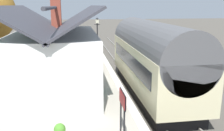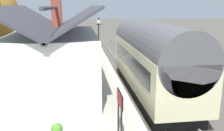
% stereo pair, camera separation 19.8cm
% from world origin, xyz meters
% --- Properties ---
extents(ground_plane, '(160.00, 160.00, 0.00)m').
position_xyz_m(ground_plane, '(0.00, 0.00, 0.00)').
color(ground_plane, '#4C473F').
extents(platform, '(32.00, 5.37, 0.95)m').
position_xyz_m(platform, '(0.00, 3.68, 0.47)').
color(platform, '#A39B8C').
rests_on(platform, ground).
extents(platform_edge_coping, '(32.00, 0.36, 0.02)m').
position_xyz_m(platform_edge_coping, '(0.00, 1.18, 0.95)').
color(platform_edge_coping, beige).
rests_on(platform_edge_coping, platform).
extents(rail_near, '(52.00, 0.08, 0.14)m').
position_xyz_m(rail_near, '(0.00, -1.62, 0.07)').
color(rail_near, gray).
rests_on(rail_near, ground).
extents(rail_far, '(52.00, 0.08, 0.14)m').
position_xyz_m(rail_far, '(0.00, -0.18, 0.07)').
color(rail_far, gray).
rests_on(rail_far, ground).
extents(train, '(10.39, 2.73, 4.32)m').
position_xyz_m(train, '(0.28, -0.90, 2.22)').
color(train, black).
rests_on(train, ground).
extents(station_building, '(7.80, 4.36, 5.31)m').
position_xyz_m(station_building, '(-0.64, 4.50, 2.53)').
color(station_building, white).
rests_on(station_building, platform).
extents(bench_by_lamp, '(1.41, 0.46, 0.88)m').
position_xyz_m(bench_by_lamp, '(6.00, 3.26, 1.42)').
color(bench_by_lamp, teal).
rests_on(bench_by_lamp, platform).
extents(bench_mid_platform, '(1.41, 0.47, 0.88)m').
position_xyz_m(bench_mid_platform, '(9.79, 3.26, 1.42)').
color(bench_mid_platform, teal).
rests_on(bench_mid_platform, platform).
extents(planter_under_sign, '(0.56, 0.56, 0.82)m').
position_xyz_m(planter_under_sign, '(11.11, 5.25, 1.35)').
color(planter_under_sign, black).
rests_on(planter_under_sign, platform).
extents(planter_edge_far, '(0.53, 0.53, 0.79)m').
position_xyz_m(planter_edge_far, '(11.36, 2.43, 1.36)').
color(planter_edge_far, gray).
rests_on(planter_edge_far, platform).
extents(planter_bench_left, '(0.52, 0.52, 0.88)m').
position_xyz_m(planter_bench_left, '(8.02, 2.51, 1.42)').
color(planter_bench_left, gray).
rests_on(planter_bench_left, platform).
extents(lamp_post_platform, '(0.32, 0.50, 3.26)m').
position_xyz_m(lamp_post_platform, '(7.36, 1.62, 3.26)').
color(lamp_post_platform, black).
rests_on(lamp_post_platform, platform).
extents(station_sign_board, '(0.96, 0.06, 1.57)m').
position_xyz_m(station_sign_board, '(-5.97, 2.02, 2.13)').
color(station_sign_board, black).
rests_on(station_sign_board, platform).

